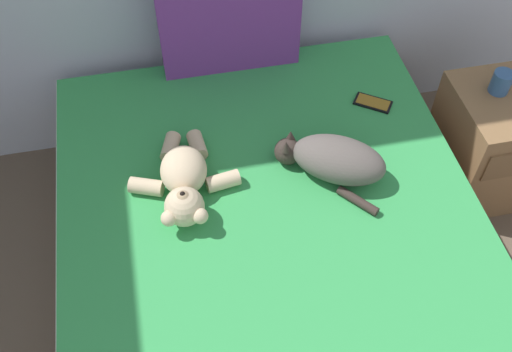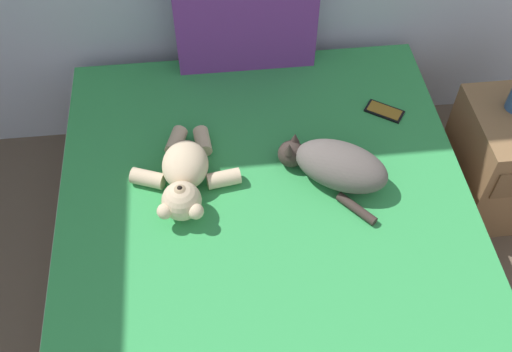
% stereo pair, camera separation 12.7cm
% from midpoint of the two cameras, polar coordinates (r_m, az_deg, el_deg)
% --- Properties ---
extents(bed, '(1.52, 2.07, 0.51)m').
position_cam_midpoint_polar(bed, '(2.23, 3.19, -10.59)').
color(bed, olive).
rests_on(bed, ground_plane).
extents(patterned_cushion, '(0.57, 0.12, 0.51)m').
position_cam_midpoint_polar(patterned_cushion, '(2.47, 0.54, 15.30)').
color(patterned_cushion, '#72338C').
rests_on(patterned_cushion, bed).
extents(cat, '(0.41, 0.39, 0.15)m').
position_cam_midpoint_polar(cat, '(2.15, 9.28, 0.97)').
color(cat, '#59514C').
rests_on(cat, bed).
extents(teddy_bear, '(0.40, 0.46, 0.15)m').
position_cam_midpoint_polar(teddy_bear, '(2.11, -5.11, -0.05)').
color(teddy_bear, beige).
rests_on(teddy_bear, bed).
extents(cell_phone, '(0.16, 0.14, 0.01)m').
position_cam_midpoint_polar(cell_phone, '(2.47, 13.57, 5.96)').
color(cell_phone, black).
rests_on(cell_phone, bed).
extents(nightstand, '(0.44, 0.46, 0.53)m').
position_cam_midpoint_polar(nightstand, '(2.80, 24.27, 1.35)').
color(nightstand, olive).
rests_on(nightstand, ground_plane).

